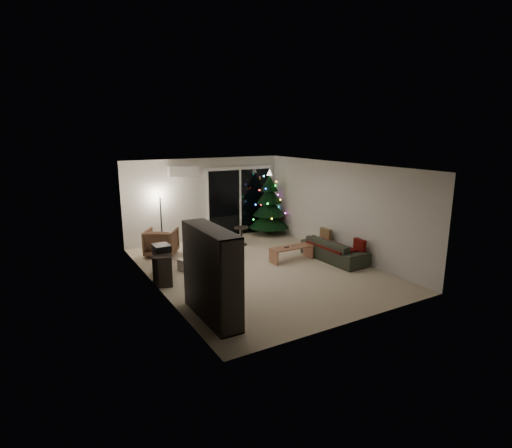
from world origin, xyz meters
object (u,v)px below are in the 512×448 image
(bookshelf, at_px, (201,276))
(christmas_tree, at_px, (269,202))
(armchair, at_px, (161,242))
(coffee_table, at_px, (291,254))
(media_cabinet, at_px, (162,265))
(sofa, at_px, (334,250))

(bookshelf, relative_size, christmas_tree, 0.79)
(armchair, distance_m, christmas_tree, 3.83)
(bookshelf, relative_size, coffee_table, 1.44)
(media_cabinet, height_order, sofa, media_cabinet)
(bookshelf, bearing_deg, sofa, 21.64)
(sofa, height_order, coffee_table, sofa)
(bookshelf, relative_size, armchair, 2.04)
(coffee_table, bearing_deg, sofa, -27.46)
(sofa, bearing_deg, media_cabinet, 76.87)
(sofa, xyz_separation_m, coffee_table, (-0.98, 0.52, -0.09))
(bookshelf, distance_m, coffee_table, 3.91)
(bookshelf, xyz_separation_m, christmas_tree, (4.26, 4.57, 0.22))
(christmas_tree, bearing_deg, sofa, -89.22)
(sofa, bearing_deg, armchair, 53.19)
(media_cabinet, distance_m, christmas_tree, 4.89)
(media_cabinet, xyz_separation_m, sofa, (4.30, -0.84, -0.06))
(armchair, xyz_separation_m, sofa, (3.78, -2.62, -0.10))
(media_cabinet, xyz_separation_m, christmas_tree, (4.26, 2.29, 0.71))
(sofa, xyz_separation_m, christmas_tree, (-0.04, 3.13, 0.78))
(bookshelf, height_order, christmas_tree, christmas_tree)
(media_cabinet, bearing_deg, armchair, 90.19)
(christmas_tree, bearing_deg, armchair, -172.24)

